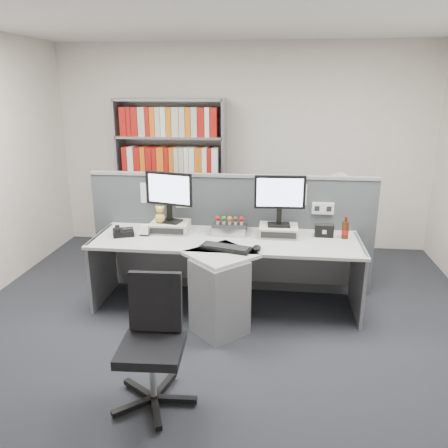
# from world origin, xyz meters

# --- Properties ---
(ground) EXTENTS (5.50, 5.50, 0.00)m
(ground) POSITION_xyz_m (0.00, 0.00, 0.00)
(ground) COLOR #2D2F35
(ground) RESTS_ON ground
(room_shell) EXTENTS (5.04, 5.54, 2.72)m
(room_shell) POSITION_xyz_m (0.00, 0.00, 1.79)
(room_shell) COLOR silver
(room_shell) RESTS_ON ground
(partition) EXTENTS (3.00, 0.08, 1.27)m
(partition) POSITION_xyz_m (0.00, 1.25, 0.65)
(partition) COLOR #4B4F55
(partition) RESTS_ON ground
(desk) EXTENTS (2.60, 1.20, 0.72)m
(desk) POSITION_xyz_m (0.00, 0.60, 0.46)
(desk) COLOR beige
(desk) RESTS_ON ground
(monitor_riser_left) EXTENTS (0.38, 0.31, 0.10)m
(monitor_riser_left) POSITION_xyz_m (-0.59, 0.98, 0.77)
(monitor_riser_left) COLOR beige
(monitor_riser_left) RESTS_ON desk
(monitor_riser_right) EXTENTS (0.38, 0.31, 0.10)m
(monitor_riser_right) POSITION_xyz_m (0.51, 0.98, 0.77)
(monitor_riser_right) COLOR beige
(monitor_riser_right) RESTS_ON desk
(monitor_left) EXTENTS (0.49, 0.21, 0.51)m
(monitor_left) POSITION_xyz_m (-0.59, 0.98, 1.13)
(monitor_left) COLOR black
(monitor_left) RESTS_ON monitor_riser_left
(monitor_right) EXTENTS (0.49, 0.17, 0.50)m
(monitor_right) POSITION_xyz_m (0.51, 0.98, 1.12)
(monitor_right) COLOR black
(monitor_right) RESTS_ON monitor_riser_right
(desktop_pc) EXTENTS (0.34, 0.30, 0.09)m
(desktop_pc) POSITION_xyz_m (0.02, 1.02, 0.76)
(desktop_pc) COLOR black
(desktop_pc) RESTS_ON desk
(figurines) EXTENTS (0.29, 0.05, 0.09)m
(figurines) POSITION_xyz_m (0.02, 1.00, 0.86)
(figurines) COLOR beige
(figurines) RESTS_ON desktop_pc
(keyboard) EXTENTS (0.50, 0.30, 0.03)m
(keyboard) POSITION_xyz_m (0.03, 0.52, 0.74)
(keyboard) COLOR black
(keyboard) RESTS_ON desk
(mouse) EXTENTS (0.08, 0.12, 0.05)m
(mouse) POSITION_xyz_m (0.31, 0.52, 0.74)
(mouse) COLOR black
(mouse) RESTS_ON desk
(desk_phone) EXTENTS (0.26, 0.24, 0.09)m
(desk_phone) POSITION_xyz_m (-1.03, 0.80, 0.75)
(desk_phone) COLOR black
(desk_phone) RESTS_ON desk
(desk_calendar) EXTENTS (0.09, 0.07, 0.11)m
(desk_calendar) POSITION_xyz_m (-0.81, 0.82, 0.77)
(desk_calendar) COLOR black
(desk_calendar) RESTS_ON desk
(plush_toy) EXTENTS (0.10, 0.10, 0.18)m
(plush_toy) POSITION_xyz_m (-0.68, 0.94, 0.90)
(plush_toy) COLOR gold
(plush_toy) RESTS_ON monitor_riser_left
(speaker) EXTENTS (0.18, 0.10, 0.12)m
(speaker) POSITION_xyz_m (0.95, 1.00, 0.78)
(speaker) COLOR black
(speaker) RESTS_ON desk
(cola_bottle) EXTENTS (0.07, 0.07, 0.23)m
(cola_bottle) POSITION_xyz_m (1.15, 0.96, 0.80)
(cola_bottle) COLOR #3F190A
(cola_bottle) RESTS_ON desk
(shelving_unit) EXTENTS (1.41, 0.40, 2.00)m
(shelving_unit) POSITION_xyz_m (-0.90, 2.44, 0.98)
(shelving_unit) COLOR gray
(shelving_unit) RESTS_ON ground
(filing_cabinet) EXTENTS (0.45, 0.61, 0.70)m
(filing_cabinet) POSITION_xyz_m (1.20, 1.99, 0.35)
(filing_cabinet) COLOR gray
(filing_cabinet) RESTS_ON ground
(desk_fan) EXTENTS (0.29, 0.17, 0.48)m
(desk_fan) POSITION_xyz_m (1.20, 1.99, 1.00)
(desk_fan) COLOR white
(desk_fan) RESTS_ON filing_cabinet
(office_chair) EXTENTS (0.58, 0.60, 0.90)m
(office_chair) POSITION_xyz_m (-0.34, -0.64, 0.48)
(office_chair) COLOR silver
(office_chair) RESTS_ON ground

